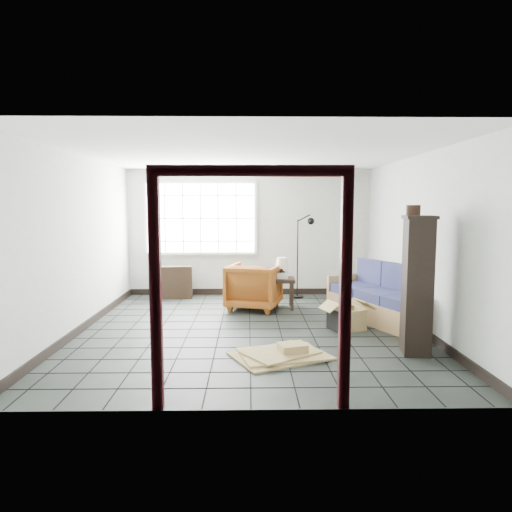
{
  "coord_description": "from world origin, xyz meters",
  "views": [
    {
      "loc": [
        -0.02,
        -6.72,
        1.84
      ],
      "look_at": [
        0.1,
        0.3,
        1.08
      ],
      "focal_mm": 32.0,
      "sensor_mm": 36.0,
      "label": 1
    }
  ],
  "objects_px": {
    "tall_shelf": "(417,284)",
    "armchair": "(254,284)",
    "side_table": "(281,283)",
    "futon_sofa": "(387,301)"
  },
  "relations": [
    {
      "from": "tall_shelf",
      "to": "armchair",
      "type": "bearing_deg",
      "value": 138.37
    },
    {
      "from": "side_table",
      "to": "futon_sofa",
      "type": "bearing_deg",
      "value": -31.34
    },
    {
      "from": "armchair",
      "to": "side_table",
      "type": "xyz_separation_m",
      "value": [
        0.48,
        0.06,
        0.0
      ]
    },
    {
      "from": "futon_sofa",
      "to": "tall_shelf",
      "type": "height_order",
      "value": "tall_shelf"
    },
    {
      "from": "futon_sofa",
      "to": "armchair",
      "type": "relative_size",
      "value": 2.46
    },
    {
      "from": "futon_sofa",
      "to": "tall_shelf",
      "type": "xyz_separation_m",
      "value": [
        -0.13,
        -1.57,
        0.55
      ]
    },
    {
      "from": "side_table",
      "to": "tall_shelf",
      "type": "bearing_deg",
      "value": -59.45
    },
    {
      "from": "futon_sofa",
      "to": "side_table",
      "type": "relative_size",
      "value": 4.04
    },
    {
      "from": "futon_sofa",
      "to": "tall_shelf",
      "type": "distance_m",
      "value": 1.67
    },
    {
      "from": "armchair",
      "to": "tall_shelf",
      "type": "xyz_separation_m",
      "value": [
        2.0,
        -2.51,
        0.43
      ]
    }
  ]
}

